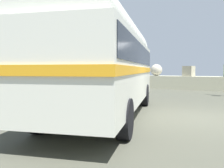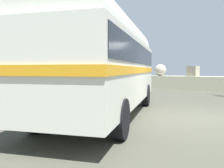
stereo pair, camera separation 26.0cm
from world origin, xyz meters
The scene contains 2 objects.
ground centered at (0.00, 0.00, 0.01)m, with size 32.00×26.00×0.02m.
vintage_coach centered at (-2.90, -1.28, 2.05)m, with size 5.01×8.90×3.70m.
Camera 1 is at (1.49, -8.10, 1.64)m, focal length 37.38 mm.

